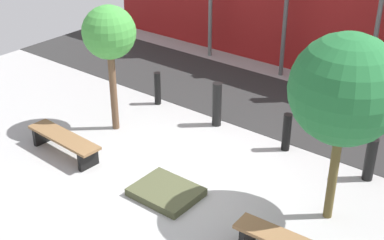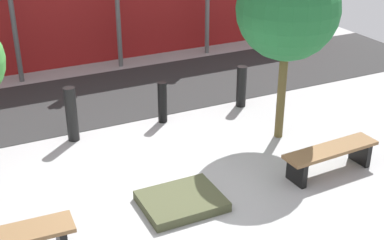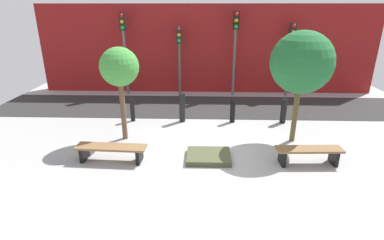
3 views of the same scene
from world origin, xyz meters
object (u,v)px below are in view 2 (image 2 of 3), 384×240
at_px(tree_behind_right_bench, 288,9).
at_px(bollard_right, 241,86).
at_px(planter_bed, 182,201).
at_px(bollard_center, 162,102).
at_px(bollard_left, 72,114).
at_px(bench_right, 330,155).

bearing_deg(tree_behind_right_bench, bollard_right, 86.62).
distance_m(planter_bed, bollard_right, 4.05).
xyz_separation_m(bollard_center, bollard_right, (1.86, 0.00, 0.02)).
distance_m(bollard_center, bollard_right, 1.86).
height_order(planter_bed, bollard_right, bollard_right).
bearing_deg(bollard_left, bench_right, -40.68).
relative_size(tree_behind_right_bench, bollard_right, 3.77).
xyz_separation_m(planter_bed, tree_behind_right_bench, (2.70, 1.32, 2.42)).
distance_m(planter_bed, tree_behind_right_bench, 3.85).
bearing_deg(bollard_left, tree_behind_right_bench, -23.76).
bearing_deg(planter_bed, bollard_right, 46.27).
distance_m(bench_right, tree_behind_right_bench, 2.64).
distance_m(bollard_left, bollard_center, 1.86).
bearing_deg(bollard_right, tree_behind_right_bench, -93.38).
bearing_deg(bollard_left, bollard_right, 0.00).
bearing_deg(tree_behind_right_bench, planter_bed, -153.91).
relative_size(bench_right, planter_bed, 1.46).
height_order(bollard_left, bollard_center, bollard_left).
bearing_deg(bollard_center, bench_right, -60.46).
height_order(planter_bed, tree_behind_right_bench, tree_behind_right_bench).
xyz_separation_m(bench_right, planter_bed, (-2.70, 0.20, -0.26)).
height_order(bench_right, planter_bed, bench_right).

